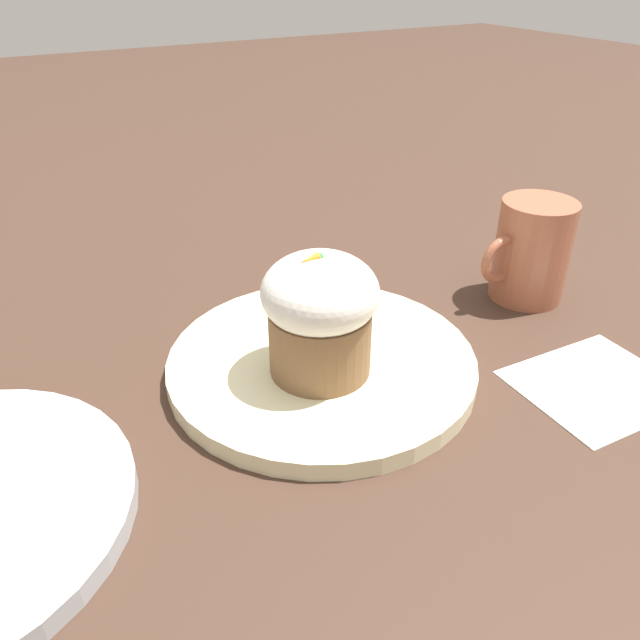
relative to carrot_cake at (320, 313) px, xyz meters
name	(u,v)px	position (x,y,z in m)	size (l,w,h in m)	color
ground_plane	(322,370)	(-0.01, -0.02, -0.07)	(4.00, 4.00, 0.00)	#3D281E
dessert_plate	(322,363)	(-0.01, -0.02, -0.06)	(0.26, 0.26, 0.02)	beige
carrot_cake	(320,313)	(0.00, 0.00, 0.00)	(0.09, 0.09, 0.11)	brown
spoon	(316,334)	(-0.02, -0.04, -0.05)	(0.08, 0.11, 0.01)	#B7B7BC
coffee_cup	(531,251)	(-0.26, -0.03, -0.02)	(0.10, 0.07, 0.10)	#9E563D
paper_napkin	(597,385)	(-0.20, 0.12, -0.07)	(0.13, 0.11, 0.00)	white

